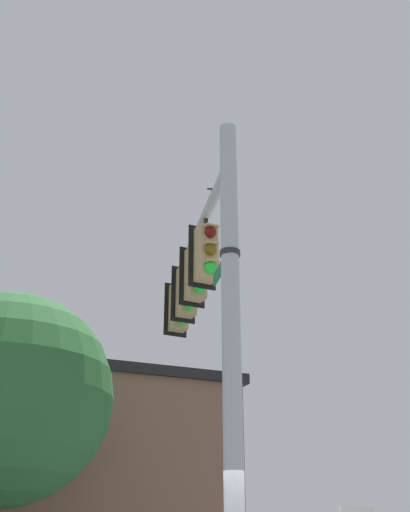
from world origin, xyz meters
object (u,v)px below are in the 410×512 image
Objects in this scene: street_name_sign at (226,261)px; bird_flying at (212,189)px; traffic_light_mid_inner at (196,273)px; traffic_light_mid_outer at (187,291)px; traffic_light_nearest_pole at (207,253)px; traffic_light_arm_end at (179,307)px.

bird_flying is at bearing -114.67° from street_name_sign.
traffic_light_mid_inner is 0.97m from traffic_light_mid_outer.
bird_flying is at bearing -120.41° from traffic_light_mid_inner.
traffic_light_nearest_pole is 1.00× the size of traffic_light_mid_outer.
traffic_light_arm_end reaches higher than street_name_sign.
traffic_light_nearest_pole is at bearing 76.36° from traffic_light_arm_end.
traffic_light_arm_end is at bearing -103.64° from traffic_light_mid_inner.
traffic_light_arm_end is 4.43× the size of bird_flying.
bird_flying is (-1.84, -2.04, 4.54)m from traffic_light_arm_end.
bird_flying reaches higher than traffic_light_mid_inner.
street_name_sign is 4.13× the size of bird_flying.
traffic_light_mid_inner reaches higher than street_name_sign.
traffic_light_nearest_pole and traffic_light_arm_end have the same top height.
traffic_light_arm_end is (-0.46, -1.88, 0.00)m from traffic_light_mid_inner.
bird_flying is (-2.87, -6.25, 5.33)m from street_name_sign.
traffic_light_nearest_pole is at bearing -103.84° from street_name_sign.
street_name_sign is at bearing 76.16° from traffic_light_nearest_pole.
traffic_light_mid_inner is 2.53m from street_name_sign.
bird_flying reaches higher than traffic_light_mid_outer.
traffic_light_mid_inner is 1.07× the size of street_name_sign.
traffic_light_mid_inner is at bearing -103.64° from traffic_light_nearest_pole.
traffic_light_arm_end is 4.41m from street_name_sign.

